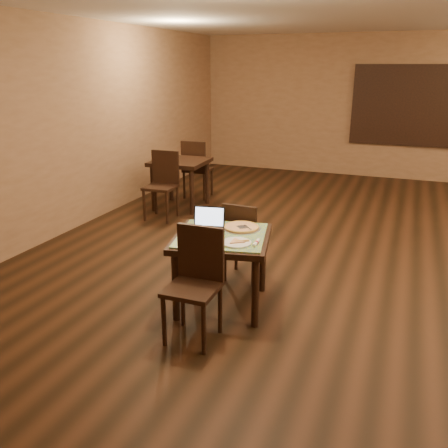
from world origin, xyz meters
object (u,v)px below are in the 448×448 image
at_px(chair_main_far, 242,238).
at_px(other_table_b, 180,168).
at_px(laptop, 207,224).
at_px(other_table_b_chair_far, 196,166).
at_px(pizza_pan, 241,228).
at_px(other_table_b_chair_near, 163,181).
at_px(chair_main_near, 196,277).
at_px(tiled_table, 222,244).

xyz_separation_m(chair_main_far, other_table_b, (-1.97, 2.42, 0.16)).
distance_m(laptop, other_table_b_chair_far, 3.98).
bearing_deg(laptop, pizza_pan, 12.31).
height_order(other_table_b, other_table_b_chair_near, other_table_b_chair_near).
relative_size(chair_main_far, pizza_pan, 2.33).
height_order(chair_main_near, pizza_pan, chair_main_near).
relative_size(pizza_pan, other_table_b, 0.43).
distance_m(laptop, other_table_b_chair_near, 2.93).
distance_m(chair_main_near, other_table_b, 4.15).
height_order(laptop, pizza_pan, laptop).
distance_m(chair_main_far, laptop, 0.63).
height_order(chair_main_far, laptop, laptop).
distance_m(tiled_table, chair_main_near, 0.62).
bearing_deg(other_table_b_chair_near, other_table_b, 87.15).
height_order(chair_main_far, pizza_pan, chair_main_far).
height_order(laptop, other_table_b, laptop).
bearing_deg(other_table_b, pizza_pan, -55.71).
bearing_deg(other_table_b_chair_far, chair_main_near, 112.26).
xyz_separation_m(laptop, other_table_b, (-1.77, 2.94, -0.14)).
height_order(chair_main_near, laptop, chair_main_near).
distance_m(chair_main_near, chair_main_far, 1.23).
bearing_deg(other_table_b_chair_far, other_table_b, 87.15).
bearing_deg(chair_main_near, other_table_b_chair_far, 114.26).
relative_size(pizza_pan, other_table_b_chair_near, 0.37).
relative_size(chair_main_near, other_table_b_chair_far, 0.95).
xyz_separation_m(tiled_table, pizza_pan, (0.12, 0.24, 0.11)).
distance_m(other_table_b, other_table_b_chair_far, 0.63).
height_order(tiled_table, other_table_b_chair_far, other_table_b_chair_far).
height_order(tiled_table, pizza_pan, pizza_pan).
bearing_deg(other_table_b_chair_near, other_table_b_chair_far, 87.15).
relative_size(laptop, other_table_b_chair_far, 0.34).
bearing_deg(chair_main_near, pizza_pan, 81.45).
xyz_separation_m(chair_main_near, other_table_b_chair_far, (-1.97, 4.27, 0.03)).
relative_size(tiled_table, chair_main_near, 1.08).
xyz_separation_m(laptop, other_table_b_chair_far, (-1.77, 3.56, -0.22)).
height_order(tiled_table, other_table_b, other_table_b).
relative_size(other_table_b, other_table_b_chair_near, 0.86).
relative_size(laptop, other_table_b, 0.39).
distance_m(chair_main_near, laptop, 0.78).
xyz_separation_m(pizza_pan, other_table_b_chair_far, (-2.09, 3.42, -0.17)).
distance_m(chair_main_far, other_table_b, 3.13).
bearing_deg(pizza_pan, other_table_b_chair_near, 133.87).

